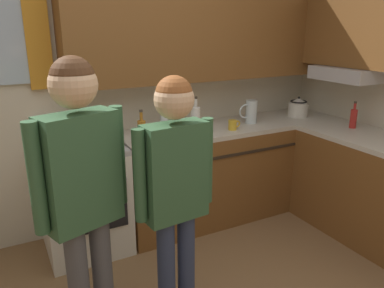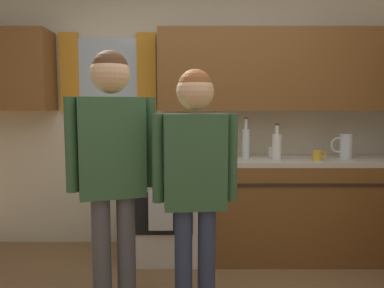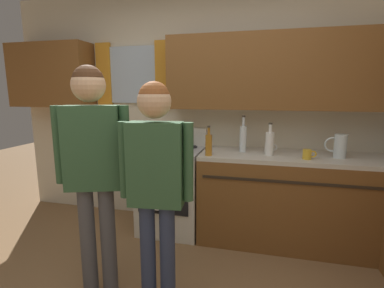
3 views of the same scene
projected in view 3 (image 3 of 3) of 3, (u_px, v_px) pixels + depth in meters
name	position (u px, v px, depth m)	size (l,w,h in m)	color
back_wall_unit	(209.00, 95.00, 3.12)	(4.60, 0.42, 2.60)	beige
kitchen_counter_run	(364.00, 223.00, 2.32)	(2.22, 2.05, 0.90)	brown
stove_oven	(172.00, 188.00, 3.12)	(0.64, 0.67, 1.10)	silver
bottle_tall_clear	(243.00, 138.00, 2.88)	(0.07, 0.07, 0.37)	silver
bottle_oil_amber	(209.00, 144.00, 2.71)	(0.06, 0.06, 0.29)	#B27223
bottle_milk_white	(270.00, 143.00, 2.73)	(0.08, 0.08, 0.31)	white
mug_mustard_yellow	(308.00, 154.00, 2.57)	(0.12, 0.08, 0.09)	gold
mug_ceramic_white	(269.00, 148.00, 2.87)	(0.13, 0.08, 0.09)	white
water_pitcher	(339.00, 146.00, 2.62)	(0.19, 0.11, 0.22)	silver
adult_left	(93.00, 157.00, 1.99)	(0.50, 0.27, 1.67)	#4C4C51
adult_in_plaid	(156.00, 173.00, 1.84)	(0.49, 0.21, 1.56)	#2D3856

